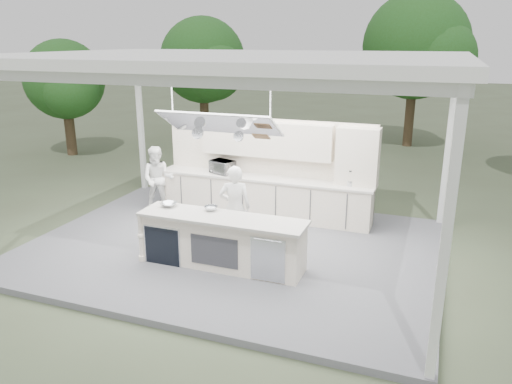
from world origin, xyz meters
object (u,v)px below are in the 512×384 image
at_px(demo_island, 221,241).
at_px(sous_chef, 158,179).
at_px(head_chef, 235,208).
at_px(back_counter, 264,196).

bearing_deg(demo_island, sous_chef, 139.60).
xyz_separation_m(demo_island, sous_chef, (-2.67, 2.28, 0.31)).
bearing_deg(sous_chef, demo_island, -61.54).
relative_size(head_chef, sous_chef, 1.07).
relative_size(demo_island, head_chef, 1.84).
relative_size(demo_island, sous_chef, 1.96).
relative_size(demo_island, back_counter, 0.61).
height_order(demo_island, sous_chef, sous_chef).
distance_m(back_counter, sous_chef, 2.57).
xyz_separation_m(back_counter, sous_chef, (-2.49, -0.54, 0.31)).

